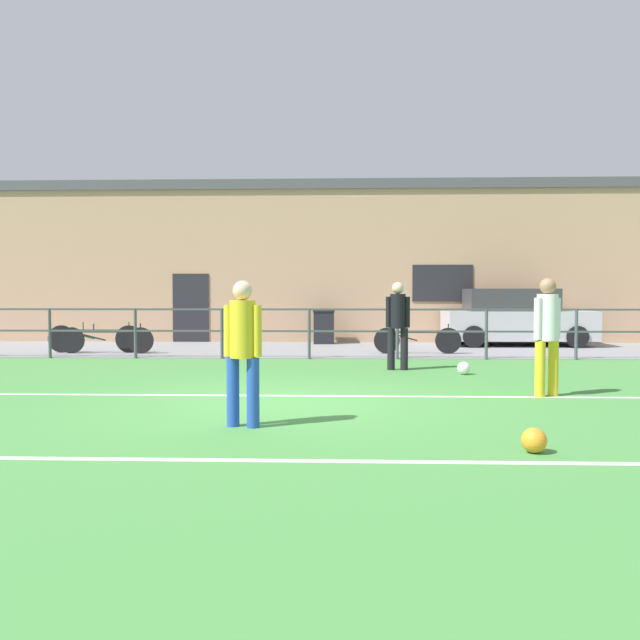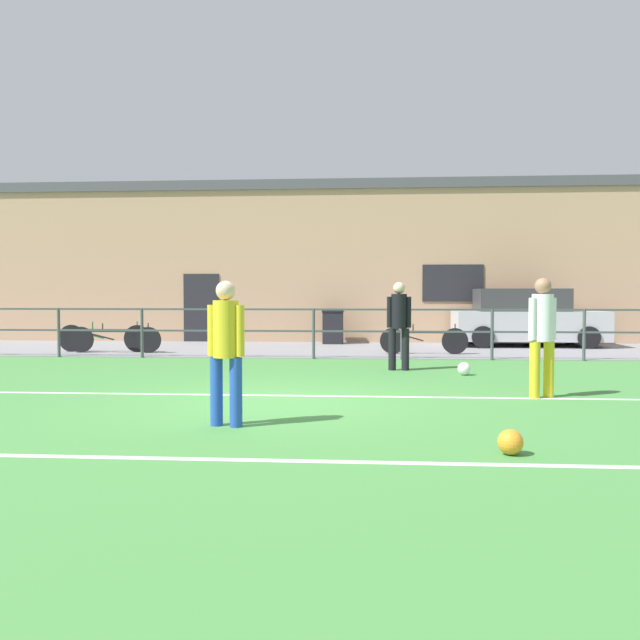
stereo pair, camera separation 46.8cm
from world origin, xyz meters
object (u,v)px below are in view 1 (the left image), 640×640
soccer_ball_match (534,440)px  bicycle_parked_2 (417,340)px  player_goalkeeper (398,320)px  player_winger (243,344)px  soccer_ball_spare (464,368)px  player_striker (547,329)px  bicycle_parked_1 (95,338)px  bicycle_parked_0 (106,340)px  parked_car_red (515,319)px  trash_bin_0 (324,326)px

soccer_ball_match → bicycle_parked_2: (0.04, 9.97, 0.23)m
player_goalkeeper → player_winger: (-2.16, -5.57, -0.05)m
player_winger → soccer_ball_spare: (3.31, 4.86, -0.80)m
bicycle_parked_2 → player_striker: bearing=-80.3°
soccer_ball_match → bicycle_parked_1: bicycle_parked_1 is taller
player_striker → player_winger: 4.66m
player_winger → bicycle_parked_1: (-5.08, 8.88, -0.54)m
player_striker → player_goalkeeper: bearing=92.6°
bicycle_parked_0 → player_winger: bearing=-61.4°
soccer_ball_match → bicycle_parked_0: (-7.60, 9.75, 0.24)m
parked_car_red → player_winger: bearing=-117.3°
bicycle_parked_2 → trash_bin_0: (-2.38, 3.17, 0.18)m
player_goalkeeper → trash_bin_0: player_goalkeeper is taller
player_winger → player_goalkeeper: bearing=-96.8°
player_winger → trash_bin_0: 12.07m
player_goalkeeper → bicycle_parked_2: (0.75, 3.31, -0.62)m
soccer_ball_spare → bicycle_parked_0: (-8.04, 3.79, 0.24)m
parked_car_red → player_striker: bearing=-101.9°
player_striker → parked_car_red: 9.47m
bicycle_parked_0 → soccer_ball_match: bearing=-52.1°
player_goalkeeper → bicycle_parked_0: size_ratio=0.72×
soccer_ball_spare → bicycle_parked_2: bicycle_parked_2 is taller
bicycle_parked_1 → player_goalkeeper: bearing=-24.6°
player_goalkeeper → soccer_ball_spare: (1.15, -0.71, -0.85)m
player_striker → bicycle_parked_2: (-1.12, 6.55, -0.61)m
player_winger → trash_bin_0: (0.53, 12.05, -0.39)m
parked_car_red → trash_bin_0: parked_car_red is taller
bicycle_parked_0 → player_striker: bearing=-35.8°
parked_car_red → bicycle_parked_1: 11.40m
bicycle_parked_1 → soccer_ball_spare: bearing=-25.6°
player_goalkeeper → soccer_ball_spare: bearing=-28.1°
soccer_ball_match → parked_car_red: 13.08m
parked_car_red → trash_bin_0: bearing=175.2°
bicycle_parked_0 → bicycle_parked_2: bearing=1.7°
player_goalkeeper → soccer_ball_match: bearing=-80.3°
soccer_ball_spare → bicycle_parked_0: 8.89m
player_winger → bicycle_parked_0: size_ratio=0.69×
player_winger → soccer_ball_match: player_winger is taller
player_winger → trash_bin_0: player_winger is taller
soccer_ball_spare → player_goalkeeper: bearing=148.4°
bicycle_parked_0 → bicycle_parked_1: size_ratio=0.99×
bicycle_parked_0 → trash_bin_0: bearing=32.9°
soccer_ball_spare → bicycle_parked_1: bearing=154.4°
soccer_ball_spare → bicycle_parked_2: size_ratio=0.11×
player_striker → player_winger: (-4.04, -2.33, -0.05)m
parked_car_red → trash_bin_0: 5.48m
player_goalkeeper → bicycle_parked_0: bearing=159.4°
soccer_ball_match → parked_car_red: (3.11, 12.69, 0.66)m
bicycle_parked_2 → trash_bin_0: size_ratio=2.12×
trash_bin_0 → parked_car_red: bearing=-4.8°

